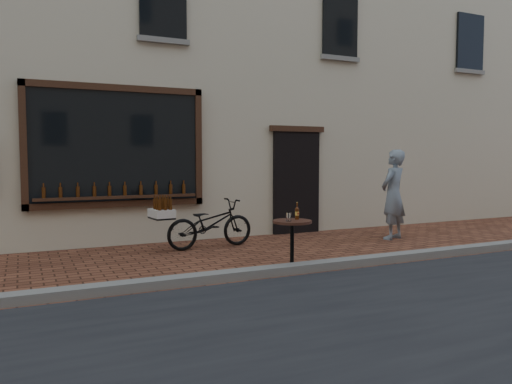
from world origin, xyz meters
name	(u,v)px	position (x,y,z in m)	size (l,w,h in m)	color
ground	(301,275)	(0.00, 0.00, 0.00)	(90.00, 90.00, 0.00)	#542A1B
kerb	(294,268)	(0.00, 0.20, 0.06)	(90.00, 0.25, 0.12)	slate
shop_building	(171,23)	(0.00, 6.50, 5.00)	(28.00, 6.20, 10.00)	#B7AD90
cargo_bicycle	(209,223)	(-0.45, 2.56, 0.45)	(1.98, 0.77, 0.95)	black
bistro_table	(292,235)	(0.05, 0.35, 0.52)	(0.57, 0.57, 0.98)	black
pedestrian	(393,195)	(3.26, 1.92, 0.90)	(0.66, 0.43, 1.80)	slate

